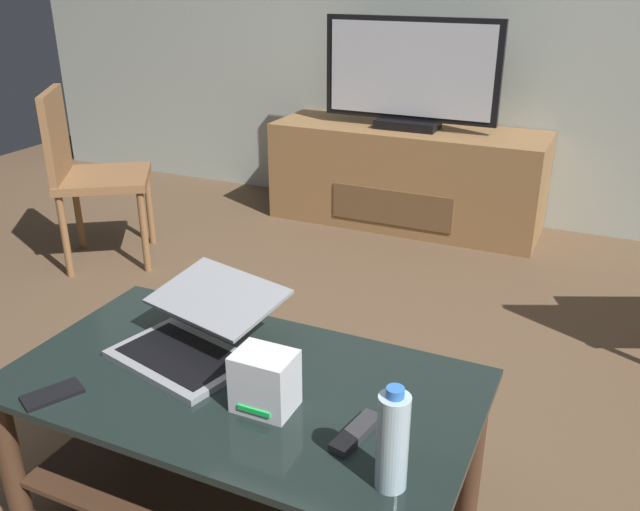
% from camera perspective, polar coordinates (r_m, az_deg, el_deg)
% --- Properties ---
extents(ground_plane, '(7.68, 7.68, 0.00)m').
position_cam_1_polar(ground_plane, '(2.26, -1.84, -15.82)').
color(ground_plane, brown).
extents(coffee_table, '(1.20, 0.66, 0.46)m').
position_cam_1_polar(coffee_table, '(1.83, -6.57, -14.31)').
color(coffee_table, black).
rests_on(coffee_table, ground).
extents(media_cabinet, '(1.58, 0.52, 0.58)m').
position_cam_1_polar(media_cabinet, '(4.02, 7.36, 6.74)').
color(media_cabinet, olive).
rests_on(media_cabinet, ground).
extents(television, '(1.00, 0.20, 0.61)m').
position_cam_1_polar(television, '(3.87, 7.71, 14.93)').
color(television, black).
rests_on(television, media_cabinet).
extents(side_chair, '(0.61, 0.61, 0.89)m').
position_cam_1_polar(side_chair, '(3.58, -19.38, 7.08)').
color(side_chair, brown).
rests_on(side_chair, ground).
extents(laptop, '(0.44, 0.46, 0.17)m').
position_cam_1_polar(laptop, '(1.85, -10.60, -6.47)').
color(laptop, gray).
rests_on(laptop, coffee_table).
extents(router_box, '(0.14, 0.11, 0.15)m').
position_cam_1_polar(router_box, '(1.60, -4.73, -10.64)').
color(router_box, silver).
rests_on(router_box, coffee_table).
extents(water_bottle_near, '(0.07, 0.07, 0.24)m').
position_cam_1_polar(water_bottle_near, '(1.37, 6.22, -15.48)').
color(water_bottle_near, silver).
rests_on(water_bottle_near, coffee_table).
extents(cell_phone, '(0.13, 0.16, 0.01)m').
position_cam_1_polar(cell_phone, '(1.80, -21.90, -10.95)').
color(cell_phone, black).
rests_on(cell_phone, coffee_table).
extents(tv_remote, '(0.07, 0.17, 0.02)m').
position_cam_1_polar(tv_remote, '(1.55, 3.08, -14.88)').
color(tv_remote, '#2D2D30').
rests_on(tv_remote, coffee_table).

